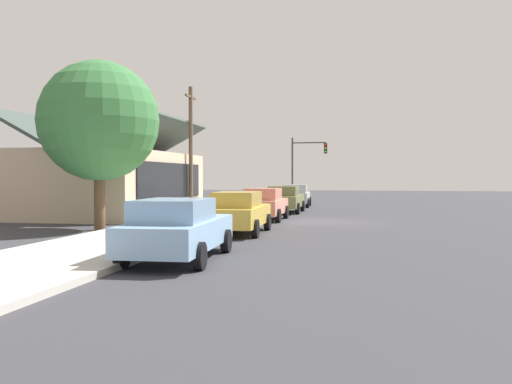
{
  "coord_description": "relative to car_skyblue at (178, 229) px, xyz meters",
  "views": [
    {
      "loc": [
        -26.31,
        -2.03,
        2.16
      ],
      "look_at": [
        -1.43,
        2.88,
        1.45
      ],
      "focal_mm": 38.9,
      "sensor_mm": 36.0,
      "label": 1
    }
  ],
  "objects": [
    {
      "name": "sidewalk_curb",
      "position": [
        12.78,
        2.91,
        -0.74
      ],
      "size": [
        60.0,
        4.2,
        0.16
      ],
      "primitive_type": "cube",
      "color": "beige",
      "rests_on": "ground"
    },
    {
      "name": "car_mustard",
      "position": [
        6.74,
        -0.07,
        -0.0
      ],
      "size": [
        4.67,
        2.01,
        1.59
      ],
      "rotation": [
        0.0,
        0.0,
        0.02
      ],
      "color": "gold",
      "rests_on": "ground"
    },
    {
      "name": "car_coral",
      "position": [
        13.18,
        0.13,
        -0.0
      ],
      "size": [
        4.34,
        1.97,
        1.59
      ],
      "rotation": [
        0.0,
        0.0,
        0.0
      ],
      "color": "#EA8C75",
      "rests_on": "ground"
    },
    {
      "name": "fire_hydrant_red",
      "position": [
        8.77,
        1.51,
        -0.32
      ],
      "size": [
        0.22,
        0.22,
        0.71
      ],
      "color": "red",
      "rests_on": "sidewalk_curb"
    },
    {
      "name": "car_silver",
      "position": [
        25.69,
        0.14,
        -0.0
      ],
      "size": [
        4.42,
        2.2,
        1.59
      ],
      "rotation": [
        0.0,
        0.0,
        0.04
      ],
      "color": "silver",
      "rests_on": "ground"
    },
    {
      "name": "storefront_building",
      "position": [
        15.56,
        9.29,
        1.08
      ],
      "size": [
        12.66,
        7.35,
        5.5
      ],
      "color": "#CCB293",
      "rests_on": "ground"
    },
    {
      "name": "ground_plane",
      "position": [
        12.78,
        -2.69,
        -0.82
      ],
      "size": [
        120.0,
        120.0,
        0.0
      ],
      "primitive_type": "plane",
      "color": "#38383D"
    },
    {
      "name": "traffic_light_main",
      "position": [
        29.78,
        -0.15,
        2.67
      ],
      "size": [
        0.37,
        2.79,
        5.2
      ],
      "color": "#383833",
      "rests_on": "ground"
    },
    {
      "name": "shade_tree",
      "position": [
        7.02,
        5.73,
        3.54
      ],
      "size": [
        4.8,
        4.8,
        6.77
      ],
      "color": "brown",
      "rests_on": "ground"
    },
    {
      "name": "utility_pole_wooden",
      "position": [
        18.19,
        5.51,
        3.11
      ],
      "size": [
        1.8,
        0.24,
        7.5
      ],
      "color": "brown",
      "rests_on": "ground"
    },
    {
      "name": "car_skyblue",
      "position": [
        0.0,
        0.0,
        0.0
      ],
      "size": [
        4.97,
        2.25,
        1.59
      ],
      "rotation": [
        0.0,
        0.0,
        0.05
      ],
      "color": "#8CB7E0",
      "rests_on": "ground"
    },
    {
      "name": "car_olive",
      "position": [
        19.19,
        -0.02,
        -0.0
      ],
      "size": [
        4.71,
        2.08,
        1.59
      ],
      "rotation": [
        0.0,
        0.0,
        0.01
      ],
      "color": "olive",
      "rests_on": "ground"
    }
  ]
}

